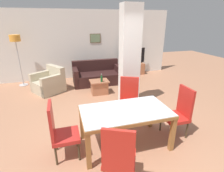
{
  "coord_description": "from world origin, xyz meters",
  "views": [
    {
      "loc": [
        -1.04,
        -2.67,
        2.32
      ],
      "look_at": [
        0.0,
        0.89,
        0.9
      ],
      "focal_mm": 28.0,
      "sensor_mm": 36.0,
      "label": 1
    }
  ],
  "objects_px": {
    "dining_chair_head_right": "(179,111)",
    "coffee_table": "(99,87)",
    "dining_chair_head_left": "(60,130)",
    "tv_stand": "(133,69)",
    "bottle": "(102,79)",
    "tv_screen": "(133,56)",
    "dining_chair_far_right": "(129,99)",
    "armchair": "(49,83)",
    "floor_lamp": "(16,43)",
    "dining_table": "(125,117)",
    "sofa": "(97,76)",
    "dining_chair_near_left": "(119,156)"
  },
  "relations": [
    {
      "from": "dining_chair_head_right",
      "to": "coffee_table",
      "type": "distance_m",
      "value": 2.86
    },
    {
      "from": "dining_chair_head_left",
      "to": "tv_stand",
      "type": "bearing_deg",
      "value": 143.98
    },
    {
      "from": "dining_chair_head_left",
      "to": "bottle",
      "type": "bearing_deg",
      "value": 152.18
    },
    {
      "from": "dining_chair_head_right",
      "to": "tv_screen",
      "type": "relative_size",
      "value": 0.95
    },
    {
      "from": "dining_chair_far_right",
      "to": "coffee_table",
      "type": "bearing_deg",
      "value": -53.57
    },
    {
      "from": "dining_chair_head_left",
      "to": "tv_stand",
      "type": "xyz_separation_m",
      "value": [
        3.16,
        4.35,
        -0.3
      ]
    },
    {
      "from": "armchair",
      "to": "floor_lamp",
      "type": "relative_size",
      "value": 0.64
    },
    {
      "from": "dining_table",
      "to": "armchair",
      "type": "bearing_deg",
      "value": 114.99
    },
    {
      "from": "bottle",
      "to": "tv_screen",
      "type": "height_order",
      "value": "tv_screen"
    },
    {
      "from": "dining_chair_head_left",
      "to": "sofa",
      "type": "distance_m",
      "value": 3.92
    },
    {
      "from": "dining_chair_head_left",
      "to": "bottle",
      "type": "xyz_separation_m",
      "value": [
        1.31,
        2.48,
        0.01
      ]
    },
    {
      "from": "tv_stand",
      "to": "floor_lamp",
      "type": "distance_m",
      "value": 4.67
    },
    {
      "from": "dining_table",
      "to": "dining_chair_far_right",
      "type": "height_order",
      "value": "dining_chair_far_right"
    },
    {
      "from": "dining_chair_near_left",
      "to": "tv_screen",
      "type": "xyz_separation_m",
      "value": [
        2.38,
        5.21,
        0.27
      ]
    },
    {
      "from": "dining_chair_head_left",
      "to": "armchair",
      "type": "bearing_deg",
      "value": -174.19
    },
    {
      "from": "dining_chair_far_right",
      "to": "sofa",
      "type": "relative_size",
      "value": 0.59
    },
    {
      "from": "dining_chair_head_left",
      "to": "tv_screen",
      "type": "distance_m",
      "value": 5.39
    },
    {
      "from": "dining_chair_head_right",
      "to": "tv_screen",
      "type": "xyz_separation_m",
      "value": [
        0.78,
        4.35,
        0.27
      ]
    },
    {
      "from": "dining_chair_head_right",
      "to": "floor_lamp",
      "type": "height_order",
      "value": "floor_lamp"
    },
    {
      "from": "tv_screen",
      "to": "floor_lamp",
      "type": "xyz_separation_m",
      "value": [
        -4.48,
        -0.16,
        0.74
      ]
    },
    {
      "from": "bottle",
      "to": "tv_stand",
      "type": "xyz_separation_m",
      "value": [
        1.85,
        1.87,
        -0.31
      ]
    },
    {
      "from": "sofa",
      "to": "armchair",
      "type": "height_order",
      "value": "sofa"
    },
    {
      "from": "tv_stand",
      "to": "dining_chair_near_left",
      "type": "bearing_deg",
      "value": -114.59
    },
    {
      "from": "armchair",
      "to": "floor_lamp",
      "type": "distance_m",
      "value": 1.85
    },
    {
      "from": "dining_table",
      "to": "dining_chair_far_right",
      "type": "relative_size",
      "value": 1.57
    },
    {
      "from": "bottle",
      "to": "floor_lamp",
      "type": "xyz_separation_m",
      "value": [
        -2.63,
        1.71,
        1.0
      ]
    },
    {
      "from": "tv_stand",
      "to": "floor_lamp",
      "type": "xyz_separation_m",
      "value": [
        -4.48,
        -0.16,
        1.31
      ]
    },
    {
      "from": "armchair",
      "to": "tv_screen",
      "type": "relative_size",
      "value": 1.06
    },
    {
      "from": "bottle",
      "to": "tv_screen",
      "type": "xyz_separation_m",
      "value": [
        1.85,
        1.87,
        0.26
      ]
    },
    {
      "from": "tv_stand",
      "to": "dining_table",
      "type": "bearing_deg",
      "value": -114.39
    },
    {
      "from": "dining_chair_head_left",
      "to": "tv_stand",
      "type": "distance_m",
      "value": 5.39
    },
    {
      "from": "dining_chair_head_right",
      "to": "sofa",
      "type": "height_order",
      "value": "dining_chair_head_right"
    },
    {
      "from": "sofa",
      "to": "tv_screen",
      "type": "distance_m",
      "value": 1.96
    },
    {
      "from": "armchair",
      "to": "coffee_table",
      "type": "relative_size",
      "value": 1.96
    },
    {
      "from": "dining_table",
      "to": "dining_chair_near_left",
      "type": "relative_size",
      "value": 1.57
    },
    {
      "from": "coffee_table",
      "to": "tv_stand",
      "type": "xyz_separation_m",
      "value": [
        1.91,
        1.74,
        0.01
      ]
    },
    {
      "from": "dining_chair_near_left",
      "to": "dining_chair_head_right",
      "type": "distance_m",
      "value": 1.82
    },
    {
      "from": "dining_chair_far_right",
      "to": "coffee_table",
      "type": "distance_m",
      "value": 1.81
    },
    {
      "from": "dining_chair_head_right",
      "to": "bottle",
      "type": "height_order",
      "value": "dining_chair_head_right"
    },
    {
      "from": "dining_chair_far_right",
      "to": "coffee_table",
      "type": "relative_size",
      "value": 1.75
    },
    {
      "from": "dining_table",
      "to": "armchair",
      "type": "relative_size",
      "value": 1.4
    },
    {
      "from": "dining_chair_near_left",
      "to": "bottle",
      "type": "height_order",
      "value": "dining_chair_near_left"
    },
    {
      "from": "sofa",
      "to": "coffee_table",
      "type": "xyz_separation_m",
      "value": [
        -0.15,
        -1.04,
        -0.06
      ]
    },
    {
      "from": "dining_chair_head_right",
      "to": "armchair",
      "type": "xyz_separation_m",
      "value": [
        -2.72,
        3.27,
        -0.25
      ]
    },
    {
      "from": "dining_table",
      "to": "sofa",
      "type": "height_order",
      "value": "sofa"
    },
    {
      "from": "dining_chair_far_right",
      "to": "tv_stand",
      "type": "bearing_deg",
      "value": -88.83
    },
    {
      "from": "dining_chair_far_right",
      "to": "bottle",
      "type": "relative_size",
      "value": 4.03
    },
    {
      "from": "dining_chair_near_left",
      "to": "tv_stand",
      "type": "relative_size",
      "value": 1.03
    },
    {
      "from": "tv_screen",
      "to": "armchair",
      "type": "bearing_deg",
      "value": 11.31
    },
    {
      "from": "tv_stand",
      "to": "floor_lamp",
      "type": "height_order",
      "value": "floor_lamp"
    }
  ]
}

